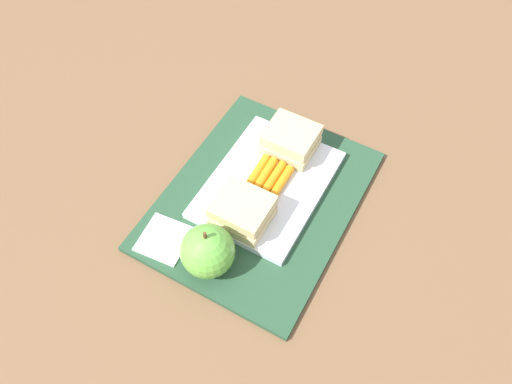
{
  "coord_description": "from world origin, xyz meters",
  "views": [
    {
      "loc": [
        0.39,
        0.21,
        0.67
      ],
      "look_at": [
        0.01,
        0.0,
        0.04
      ],
      "focal_mm": 35.37,
      "sensor_mm": 36.0,
      "label": 1
    }
  ],
  "objects_px": {
    "apple": "(208,251)",
    "paper_napkin": "(164,239)",
    "sandwich_half_right": "(243,211)",
    "sandwich_half_left": "(291,140)",
    "carrot_sticks_bundle": "(268,179)",
    "food_tray": "(267,184)"
  },
  "relations": [
    {
      "from": "sandwich_half_right",
      "to": "carrot_sticks_bundle",
      "type": "xyz_separation_m",
      "value": [
        -0.08,
        -0.0,
        -0.01
      ]
    },
    {
      "from": "carrot_sticks_bundle",
      "to": "paper_napkin",
      "type": "distance_m",
      "value": 0.18
    },
    {
      "from": "sandwich_half_right",
      "to": "paper_napkin",
      "type": "xyz_separation_m",
      "value": [
        0.08,
        -0.09,
        -0.03
      ]
    },
    {
      "from": "apple",
      "to": "paper_napkin",
      "type": "distance_m",
      "value": 0.09
    },
    {
      "from": "sandwich_half_left",
      "to": "apple",
      "type": "xyz_separation_m",
      "value": [
        0.24,
        -0.01,
        0.0
      ]
    },
    {
      "from": "sandwich_half_left",
      "to": "carrot_sticks_bundle",
      "type": "bearing_deg",
      "value": -0.13
    },
    {
      "from": "apple",
      "to": "paper_napkin",
      "type": "xyz_separation_m",
      "value": [
        -0.0,
        -0.08,
        -0.04
      ]
    },
    {
      "from": "sandwich_half_right",
      "to": "apple",
      "type": "distance_m",
      "value": 0.08
    },
    {
      "from": "carrot_sticks_bundle",
      "to": "apple",
      "type": "relative_size",
      "value": 0.89
    },
    {
      "from": "sandwich_half_right",
      "to": "apple",
      "type": "height_order",
      "value": "apple"
    },
    {
      "from": "paper_napkin",
      "to": "food_tray",
      "type": "bearing_deg",
      "value": 151.24
    },
    {
      "from": "sandwich_half_left",
      "to": "carrot_sticks_bundle",
      "type": "xyz_separation_m",
      "value": [
        0.08,
        -0.0,
        -0.01
      ]
    },
    {
      "from": "sandwich_half_left",
      "to": "paper_napkin",
      "type": "distance_m",
      "value": 0.26
    },
    {
      "from": "sandwich_half_right",
      "to": "sandwich_half_left",
      "type": "bearing_deg",
      "value": 180.0
    },
    {
      "from": "food_tray",
      "to": "paper_napkin",
      "type": "distance_m",
      "value": 0.18
    },
    {
      "from": "sandwich_half_right",
      "to": "paper_napkin",
      "type": "bearing_deg",
      "value": -46.96
    },
    {
      "from": "apple",
      "to": "sandwich_half_left",
      "type": "bearing_deg",
      "value": 178.08
    },
    {
      "from": "food_tray",
      "to": "sandwich_half_right",
      "type": "distance_m",
      "value": 0.08
    },
    {
      "from": "apple",
      "to": "paper_napkin",
      "type": "bearing_deg",
      "value": -90.52
    },
    {
      "from": "sandwich_half_right",
      "to": "paper_napkin",
      "type": "relative_size",
      "value": 1.14
    },
    {
      "from": "apple",
      "to": "sandwich_half_right",
      "type": "bearing_deg",
      "value": 174.46
    },
    {
      "from": "sandwich_half_left",
      "to": "paper_napkin",
      "type": "bearing_deg",
      "value": -20.25
    }
  ]
}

